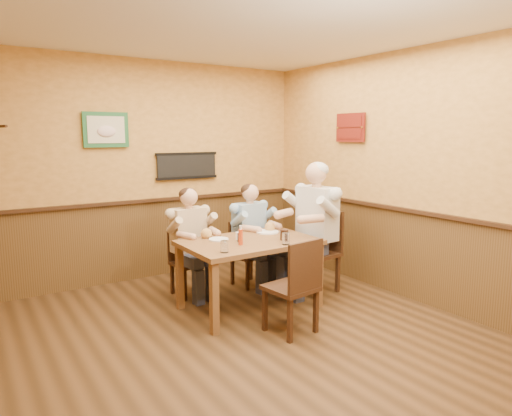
% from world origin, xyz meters
% --- Properties ---
extents(room, '(5.02, 5.03, 2.81)m').
position_xyz_m(room, '(0.14, 0.17, 1.69)').
color(room, '#372310').
rests_on(room, ground).
extents(dining_table, '(1.40, 0.90, 0.75)m').
position_xyz_m(dining_table, '(0.80, 0.82, 0.66)').
color(dining_table, brown).
rests_on(dining_table, ground).
extents(chair_back_left, '(0.40, 0.40, 0.79)m').
position_xyz_m(chair_back_left, '(0.43, 1.56, 0.40)').
color(chair_back_left, '#3B2312').
rests_on(chair_back_left, ground).
extents(chair_back_right, '(0.41, 0.41, 0.80)m').
position_xyz_m(chair_back_right, '(1.20, 1.47, 0.40)').
color(chair_back_right, '#3B2312').
rests_on(chair_back_right, ground).
extents(chair_right_end, '(0.49, 0.49, 0.97)m').
position_xyz_m(chair_right_end, '(1.75, 0.83, 0.49)').
color(chair_right_end, '#3B2312').
rests_on(chair_right_end, ground).
extents(chair_near_side, '(0.47, 0.47, 0.92)m').
position_xyz_m(chair_near_side, '(0.79, 0.09, 0.46)').
color(chair_near_side, '#3B2312').
rests_on(chair_near_side, ground).
extents(diner_tan_shirt, '(0.57, 0.57, 1.14)m').
position_xyz_m(diner_tan_shirt, '(0.43, 1.56, 0.57)').
color(diner_tan_shirt, beige).
rests_on(diner_tan_shirt, ground).
extents(diner_blue_polo, '(0.59, 0.59, 1.14)m').
position_xyz_m(diner_blue_polo, '(1.20, 1.47, 0.57)').
color(diner_blue_polo, '#82A4C4').
rests_on(diner_blue_polo, ground).
extents(diner_white_elder, '(0.70, 0.70, 1.39)m').
position_xyz_m(diner_white_elder, '(1.75, 0.83, 0.70)').
color(diner_white_elder, silver).
rests_on(diner_white_elder, ground).
extents(water_glass_left, '(0.09, 0.09, 0.12)m').
position_xyz_m(water_glass_left, '(0.33, 0.52, 0.81)').
color(water_glass_left, white).
rests_on(water_glass_left, dining_table).
extents(water_glass_mid, '(0.11, 0.11, 0.12)m').
position_xyz_m(water_glass_mid, '(1.01, 0.46, 0.81)').
color(water_glass_mid, white).
rests_on(water_glass_mid, dining_table).
extents(cola_tumbler, '(0.11, 0.11, 0.11)m').
position_xyz_m(cola_tumbler, '(1.11, 0.63, 0.81)').
color(cola_tumbler, black).
rests_on(cola_tumbler, dining_table).
extents(hot_sauce_bottle, '(0.05, 0.05, 0.18)m').
position_xyz_m(hot_sauce_bottle, '(0.61, 0.70, 0.84)').
color(hot_sauce_bottle, '#BF3B14').
rests_on(hot_sauce_bottle, dining_table).
extents(salt_shaker, '(0.04, 0.04, 0.08)m').
position_xyz_m(salt_shaker, '(0.70, 0.91, 0.79)').
color(salt_shaker, white).
rests_on(salt_shaker, dining_table).
extents(pepper_shaker, '(0.04, 0.04, 0.09)m').
position_xyz_m(pepper_shaker, '(0.67, 0.82, 0.80)').
color(pepper_shaker, black).
rests_on(pepper_shaker, dining_table).
extents(plate_far_left, '(0.28, 0.28, 0.01)m').
position_xyz_m(plate_far_left, '(0.53, 1.02, 0.76)').
color(plate_far_left, white).
rests_on(plate_far_left, dining_table).
extents(plate_far_right, '(0.28, 0.28, 0.02)m').
position_xyz_m(plate_far_right, '(1.18, 1.03, 0.76)').
color(plate_far_right, white).
rests_on(plate_far_right, dining_table).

